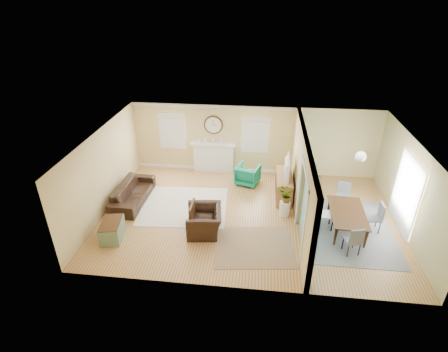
# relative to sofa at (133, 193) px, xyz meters

# --- Properties ---
(floor) EXTENTS (9.00, 9.00, 0.00)m
(floor) POSITION_rel_sofa_xyz_m (3.84, -0.41, -0.32)
(floor) COLOR olive
(floor) RESTS_ON ground
(wall_back) EXTENTS (9.00, 0.02, 2.60)m
(wall_back) POSITION_rel_sofa_xyz_m (3.84, 2.59, 0.98)
(wall_back) COLOR tan
(wall_back) RESTS_ON ground
(wall_front) EXTENTS (9.00, 0.02, 2.60)m
(wall_front) POSITION_rel_sofa_xyz_m (3.84, -3.41, 0.98)
(wall_front) COLOR tan
(wall_front) RESTS_ON ground
(wall_left) EXTENTS (0.02, 6.00, 2.60)m
(wall_left) POSITION_rel_sofa_xyz_m (-0.66, -0.41, 0.98)
(wall_left) COLOR tan
(wall_left) RESTS_ON ground
(wall_right) EXTENTS (0.02, 6.00, 2.60)m
(wall_right) POSITION_rel_sofa_xyz_m (8.34, -0.41, 0.98)
(wall_right) COLOR tan
(wall_right) RESTS_ON ground
(ceiling) EXTENTS (9.00, 6.00, 0.02)m
(ceiling) POSITION_rel_sofa_xyz_m (3.84, -0.41, 2.28)
(ceiling) COLOR white
(ceiling) RESTS_ON wall_back
(partition) EXTENTS (0.17, 6.00, 2.60)m
(partition) POSITION_rel_sofa_xyz_m (5.35, -0.13, 1.04)
(partition) COLOR tan
(partition) RESTS_ON ground
(fireplace) EXTENTS (1.70, 0.30, 1.17)m
(fireplace) POSITION_rel_sofa_xyz_m (2.34, 2.47, 0.28)
(fireplace) COLOR white
(fireplace) RESTS_ON ground
(wall_clock) EXTENTS (0.70, 0.07, 0.70)m
(wall_clock) POSITION_rel_sofa_xyz_m (2.34, 2.56, 1.53)
(wall_clock) COLOR #4E2E16
(wall_clock) RESTS_ON wall_back
(window_left) EXTENTS (1.05, 0.13, 1.42)m
(window_left) POSITION_rel_sofa_xyz_m (0.79, 2.54, 1.34)
(window_left) COLOR white
(window_left) RESTS_ON wall_back
(window_right) EXTENTS (1.05, 0.13, 1.42)m
(window_right) POSITION_rel_sofa_xyz_m (3.89, 2.54, 1.34)
(window_right) COLOR white
(window_right) RESTS_ON wall_back
(french_doors) EXTENTS (0.06, 1.70, 2.20)m
(french_doors) POSITION_rel_sofa_xyz_m (8.30, -0.41, 0.78)
(french_doors) COLOR white
(french_doors) RESTS_ON ground
(pendant) EXTENTS (0.30, 0.30, 0.55)m
(pendant) POSITION_rel_sofa_xyz_m (6.84, -0.41, 1.88)
(pendant) COLOR gold
(pendant) RESTS_ON ceiling
(rug_cream) EXTENTS (2.87, 2.53, 0.01)m
(rug_cream) POSITION_rel_sofa_xyz_m (1.74, -0.10, -0.31)
(rug_cream) COLOR beige
(rug_cream) RESTS_ON floor
(rug_jute) EXTENTS (2.36, 2.01, 0.01)m
(rug_jute) POSITION_rel_sofa_xyz_m (4.06, -1.87, -0.31)
(rug_jute) COLOR #A07F5D
(rug_jute) RESTS_ON floor
(rug_grey) EXTENTS (2.61, 3.27, 0.01)m
(rug_grey) POSITION_rel_sofa_xyz_m (6.73, -0.77, -0.31)
(rug_grey) COLOR slate
(rug_grey) RESTS_ON floor
(sofa) EXTENTS (0.91, 2.21, 0.64)m
(sofa) POSITION_rel_sofa_xyz_m (0.00, 0.00, 0.00)
(sofa) COLOR black
(sofa) RESTS_ON floor
(eames_chair) EXTENTS (1.12, 1.24, 0.73)m
(eames_chair) POSITION_rel_sofa_xyz_m (2.62, -1.33, 0.05)
(eames_chair) COLOR black
(eames_chair) RESTS_ON floor
(green_chair) EXTENTS (0.96, 0.97, 0.72)m
(green_chair) POSITION_rel_sofa_xyz_m (3.70, 1.64, 0.04)
(green_chair) COLOR #0A785D
(green_chair) RESTS_ON floor
(trunk) EXTENTS (0.69, 0.98, 0.52)m
(trunk) POSITION_rel_sofa_xyz_m (0.07, -1.93, -0.06)
(trunk) COLOR gray
(trunk) RESTS_ON floor
(credenza) EXTENTS (0.52, 1.52, 0.80)m
(credenza) POSITION_rel_sofa_xyz_m (4.94, 0.88, 0.08)
(credenza) COLOR olive
(credenza) RESTS_ON floor
(tv) EXTENTS (0.18, 1.11, 0.64)m
(tv) POSITION_rel_sofa_xyz_m (4.93, 0.88, 0.80)
(tv) COLOR black
(tv) RESTS_ON credenza
(garden_stool) EXTENTS (0.33, 0.33, 0.48)m
(garden_stool) POSITION_rel_sofa_xyz_m (4.95, -0.24, -0.08)
(garden_stool) COLOR white
(garden_stool) RESTS_ON floor
(potted_plant) EXTENTS (0.45, 0.41, 0.46)m
(potted_plant) POSITION_rel_sofa_xyz_m (4.95, -0.24, 0.39)
(potted_plant) COLOR #337F33
(potted_plant) RESTS_ON garden_stool
(dining_table) EXTENTS (1.03, 1.77, 0.61)m
(dining_table) POSITION_rel_sofa_xyz_m (6.73, -0.77, -0.01)
(dining_table) COLOR #4E2E16
(dining_table) RESTS_ON floor
(dining_chair_n) EXTENTS (0.46, 0.46, 0.87)m
(dining_chair_n) POSITION_rel_sofa_xyz_m (6.79, 0.39, 0.19)
(dining_chair_n) COLOR slate
(dining_chair_n) RESTS_ON floor
(dining_chair_s) EXTENTS (0.47, 0.47, 0.87)m
(dining_chair_s) POSITION_rel_sofa_xyz_m (6.64, -1.81, 0.19)
(dining_chair_s) COLOR slate
(dining_chair_s) RESTS_ON floor
(dining_chair_w) EXTENTS (0.45, 0.45, 0.98)m
(dining_chair_w) POSITION_rel_sofa_xyz_m (6.10, -0.76, 0.26)
(dining_chair_w) COLOR white
(dining_chair_w) RESTS_ON floor
(dining_chair_e) EXTENTS (0.41, 0.41, 0.92)m
(dining_chair_e) POSITION_rel_sofa_xyz_m (7.45, -0.73, 0.22)
(dining_chair_e) COLOR slate
(dining_chair_e) RESTS_ON floor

